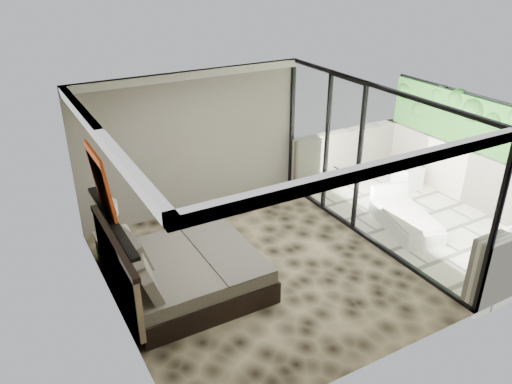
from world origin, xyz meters
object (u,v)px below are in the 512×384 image
table_lamp (108,214)px  ottoman (407,177)px  bed (182,272)px  lounger (405,218)px  nightstand (116,247)px

table_lamp → ottoman: size_ratio=1.21×
table_lamp → bed: bearing=-61.8°
ottoman → lounger: (-1.31, -1.27, -0.06)m
nightstand → lounger: 5.28m
bed → nightstand: 1.46m
bed → table_lamp: bearing=118.2°
bed → ottoman: (5.70, 1.06, -0.10)m
lounger → ottoman: bearing=59.1°
bed → table_lamp: (-0.71, 1.33, 0.56)m
nightstand → lounger: size_ratio=0.34×
nightstand → lounger: bearing=-18.2°
ottoman → nightstand: bearing=177.9°
nightstand → table_lamp: table_lamp is taller
bed → table_lamp: size_ratio=3.55×
nightstand → ottoman: 6.38m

